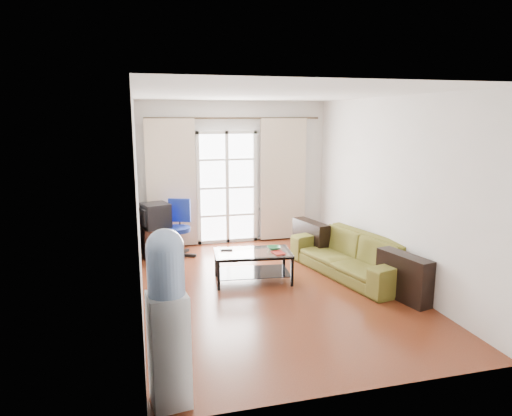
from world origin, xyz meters
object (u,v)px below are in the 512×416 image
at_px(coffee_table, 253,262).
at_px(task_chair, 177,240).
at_px(sofa, 351,255).
at_px(crt_tv, 155,216).
at_px(water_cooler, 168,315).
at_px(tv_stand, 156,240).

xyz_separation_m(coffee_table, task_chair, (-0.97, 1.54, 0.00)).
relative_size(sofa, task_chair, 2.32).
bearing_deg(coffee_table, sofa, -3.91).
bearing_deg(crt_tv, water_cooler, -107.32).
bearing_deg(water_cooler, crt_tv, 81.55).
bearing_deg(water_cooler, tv_stand, 81.61).
bearing_deg(task_chair, tv_stand, 174.08).
relative_size(sofa, tv_stand, 3.30).
distance_m(crt_tv, task_chair, 0.57).
height_order(coffee_table, crt_tv, crt_tv).
height_order(crt_tv, water_cooler, water_cooler).
height_order(task_chair, water_cooler, water_cooler).
xyz_separation_m(sofa, water_cooler, (-2.93, -2.58, 0.49)).
bearing_deg(crt_tv, tv_stand, 75.73).
bearing_deg(task_chair, water_cooler, -74.13).
bearing_deg(task_chair, coffee_table, -36.07).
bearing_deg(crt_tv, sofa, -47.92).
bearing_deg(tv_stand, water_cooler, -98.67).
xyz_separation_m(tv_stand, task_chair, (0.37, -0.19, 0.04)).
distance_m(sofa, tv_stand, 3.41).
bearing_deg(tv_stand, coffee_table, -60.15).
bearing_deg(task_chair, sofa, -11.67).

